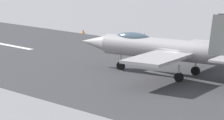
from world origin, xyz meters
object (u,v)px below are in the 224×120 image
Objects in this scene: crew_person at (144,40)px; marker_cone_far at (83,31)px; marker_cone_mid at (212,49)px; fighter_jet at (169,49)px.

crew_person reaches higher than marker_cone_far.
fighter_jet is at bearing 110.20° from marker_cone_mid.
crew_person is (11.90, -10.15, -1.55)m from fighter_jet.
fighter_jet is 31.63× the size of marker_cone_far.
marker_cone_mid is 20.91m from marker_cone_far.
crew_person is at bearing -40.48° from fighter_jet.
crew_person is at bearing 26.42° from marker_cone_mid.
fighter_jet reaches higher than marker_cone_far.
marker_cone_mid is (-6.90, -3.43, -0.55)m from crew_person.
fighter_jet is at bearing 139.52° from crew_person.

